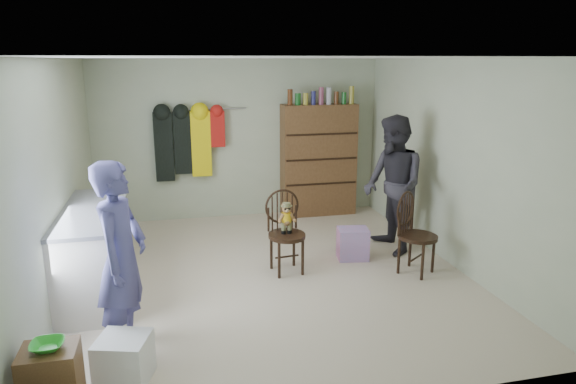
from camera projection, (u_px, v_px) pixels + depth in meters
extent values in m
plane|color=beige|center=(271.00, 274.00, 6.11)|extent=(5.00, 5.00, 0.00)
plane|color=beige|center=(240.00, 140.00, 8.16)|extent=(4.50, 0.00, 4.50)
plane|color=beige|center=(57.00, 182.00, 5.30)|extent=(0.00, 5.00, 5.00)
plane|color=beige|center=(450.00, 163.00, 6.30)|extent=(0.00, 5.00, 5.00)
plane|color=white|center=(270.00, 58.00, 5.49)|extent=(5.00, 5.00, 0.00)
cube|color=silver|center=(95.00, 253.00, 5.57)|extent=(0.60, 1.80, 0.90)
cube|color=slate|center=(91.00, 211.00, 5.45)|extent=(0.64, 1.86, 0.04)
cylinder|color=#99999E|center=(121.00, 257.00, 5.19)|extent=(0.02, 0.02, 0.14)
cylinder|color=#99999E|center=(127.00, 230.00, 6.04)|extent=(0.02, 0.02, 0.14)
cube|color=brown|center=(52.00, 384.00, 3.60)|extent=(0.38, 0.33, 0.55)
imported|color=green|center=(47.00, 346.00, 3.52)|extent=(0.23, 0.23, 0.06)
cube|color=white|center=(124.00, 359.00, 4.05)|extent=(0.48, 0.47, 0.37)
cylinder|color=#321E11|center=(287.00, 236.00, 6.07)|extent=(0.48, 0.48, 0.04)
cylinder|color=#321E11|center=(279.00, 261.00, 5.95)|extent=(0.04, 0.04, 0.44)
cylinder|color=#321E11|center=(303.00, 257.00, 6.05)|extent=(0.04, 0.04, 0.44)
cylinder|color=#321E11|center=(271.00, 252.00, 6.23)|extent=(0.04, 0.04, 0.44)
cylinder|color=#321E11|center=(294.00, 249.00, 6.32)|extent=(0.04, 0.04, 0.44)
torus|color=#321E11|center=(282.00, 206.00, 6.15)|extent=(0.43, 0.07, 0.43)
cylinder|color=#321E11|center=(268.00, 220.00, 6.13)|extent=(0.03, 0.03, 0.29)
cylinder|color=#321E11|center=(296.00, 217.00, 6.24)|extent=(0.03, 0.03, 0.29)
cylinder|color=gold|center=(286.00, 217.00, 6.04)|extent=(0.12, 0.12, 0.11)
cylinder|color=#475128|center=(286.00, 226.00, 6.06)|extent=(0.07, 0.07, 0.17)
sphere|color=#9E7042|center=(286.00, 209.00, 6.01)|extent=(0.11, 0.11, 0.11)
cylinder|color=#475128|center=(286.00, 204.00, 6.00)|extent=(0.09, 0.09, 0.04)
cube|color=black|center=(287.00, 209.00, 5.96)|extent=(0.08, 0.01, 0.02)
cylinder|color=#321E11|center=(418.00, 237.00, 6.04)|extent=(0.61, 0.61, 0.04)
cylinder|color=#321E11|center=(423.00, 262.00, 5.90)|extent=(0.03, 0.03, 0.44)
cylinder|color=#321E11|center=(433.00, 255.00, 6.12)|extent=(0.03, 0.03, 0.44)
cylinder|color=#321E11|center=(399.00, 256.00, 6.09)|extent=(0.03, 0.03, 0.44)
cylinder|color=#321E11|center=(410.00, 249.00, 6.30)|extent=(0.03, 0.03, 0.44)
torus|color=#321E11|center=(406.00, 209.00, 6.07)|extent=(0.35, 0.28, 0.42)
cylinder|color=#321E11|center=(399.00, 224.00, 5.97)|extent=(0.03, 0.03, 0.29)
cylinder|color=#321E11|center=(412.00, 217.00, 6.23)|extent=(0.03, 0.03, 0.29)
cube|color=pink|center=(353.00, 244.00, 6.55)|extent=(0.42, 0.35, 0.40)
imported|color=#4F4C8C|center=(122.00, 259.00, 4.33)|extent=(0.57, 0.71, 1.70)
imported|color=#2D2B33|center=(393.00, 185.00, 6.64)|extent=(0.72, 0.91, 1.81)
cube|color=brown|center=(318.00, 160.00, 8.33)|extent=(1.20, 0.38, 1.80)
cube|color=#321E11|center=(321.00, 184.00, 8.24)|extent=(1.16, 0.02, 0.03)
cube|color=#321E11|center=(322.00, 159.00, 8.14)|extent=(1.16, 0.02, 0.03)
cube|color=#321E11|center=(322.00, 134.00, 8.04)|extent=(1.16, 0.02, 0.03)
cylinder|color=#592D14|center=(290.00, 97.00, 7.87)|extent=(0.08, 0.08, 0.25)
cylinder|color=#19591E|center=(298.00, 99.00, 7.91)|extent=(0.09, 0.09, 0.18)
cylinder|color=#A59933|center=(306.00, 99.00, 7.93)|extent=(0.08, 0.08, 0.18)
cylinder|color=navy|center=(313.00, 98.00, 7.96)|extent=(0.07, 0.07, 0.21)
cylinder|color=#8C3F59|center=(321.00, 96.00, 7.98)|extent=(0.08, 0.08, 0.27)
cylinder|color=#B2B2B7|center=(329.00, 96.00, 8.01)|extent=(0.08, 0.08, 0.26)
cylinder|color=#592D14|center=(336.00, 98.00, 8.04)|extent=(0.07, 0.07, 0.20)
cylinder|color=#19591E|center=(344.00, 98.00, 8.07)|extent=(0.07, 0.07, 0.19)
cylinder|color=#A59933|center=(352.00, 95.00, 8.09)|extent=(0.08, 0.08, 0.28)
cylinder|color=#99999E|center=(214.00, 109.00, 7.89)|extent=(1.00, 0.02, 0.02)
cube|color=black|center=(164.00, 147.00, 7.80)|extent=(0.28, 0.10, 1.05)
cube|color=black|center=(182.00, 143.00, 7.84)|extent=(0.26, 0.10, 0.95)
cube|color=yellow|center=(201.00, 144.00, 7.91)|extent=(0.30, 0.10, 1.00)
cube|color=red|center=(217.00, 129.00, 7.91)|extent=(0.22, 0.10, 0.55)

